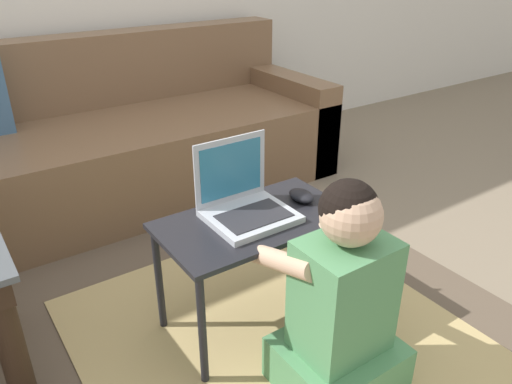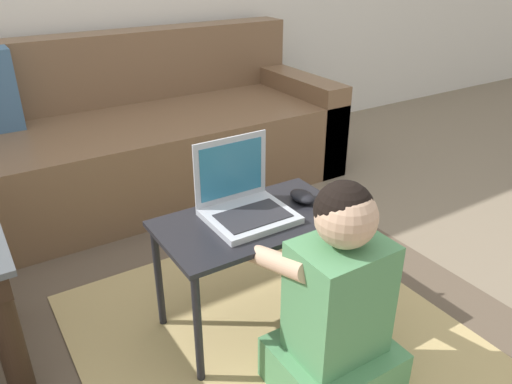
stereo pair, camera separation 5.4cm
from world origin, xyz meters
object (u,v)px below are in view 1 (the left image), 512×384
laptop_desk (254,233)px  computer_mouse (301,196)px  person_seated (340,306)px  laptop (246,205)px  couch (123,143)px

laptop_desk → computer_mouse: bearing=4.1°
laptop_desk → person_seated: (0.04, -0.36, -0.07)m
computer_mouse → person_seated: size_ratio=0.15×
laptop_desk → laptop: bearing=112.0°
laptop → computer_mouse: 0.21m
laptop → person_seated: size_ratio=0.39×
computer_mouse → person_seated: bearing=-113.3°
computer_mouse → person_seated: person_seated is taller
laptop_desk → computer_mouse: 0.21m
computer_mouse → laptop: bearing=175.6°
couch → computer_mouse: size_ratio=20.38×
computer_mouse → person_seated: 0.43m
person_seated → laptop_desk: bearing=96.0°
person_seated → couch: bearing=90.6°
computer_mouse → laptop_desk: bearing=-175.9°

